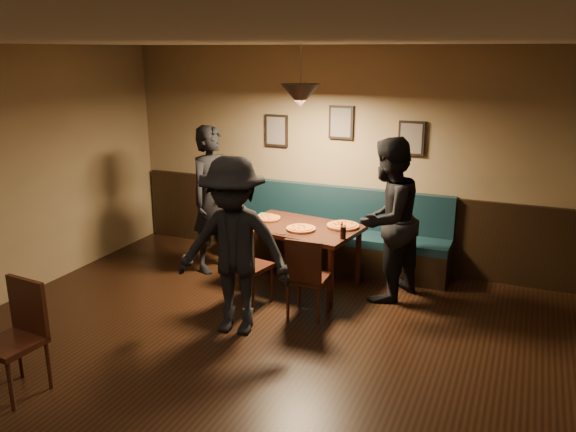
% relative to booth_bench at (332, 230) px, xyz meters
% --- Properties ---
extents(floor, '(7.00, 7.00, 0.00)m').
position_rel_booth_bench_xyz_m(floor, '(0.00, -3.20, -0.50)').
color(floor, black).
rests_on(floor, ground).
extents(ceiling, '(7.00, 7.00, 0.00)m').
position_rel_booth_bench_xyz_m(ceiling, '(0.00, -3.20, 2.30)').
color(ceiling, silver).
rests_on(ceiling, ground).
extents(wall_back, '(6.00, 0.00, 6.00)m').
position_rel_booth_bench_xyz_m(wall_back, '(0.00, 0.30, 0.90)').
color(wall_back, '#8C704F').
rests_on(wall_back, ground).
extents(wainscot, '(5.88, 0.06, 1.00)m').
position_rel_booth_bench_xyz_m(wainscot, '(0.00, 0.27, 0.00)').
color(wainscot, black).
rests_on(wainscot, ground).
extents(booth_bench, '(3.00, 0.60, 1.00)m').
position_rel_booth_bench_xyz_m(booth_bench, '(0.00, 0.00, 0.00)').
color(booth_bench, '#0F232D').
rests_on(booth_bench, ground).
extents(picture_left, '(0.32, 0.04, 0.42)m').
position_rel_booth_bench_xyz_m(picture_left, '(-0.90, 0.27, 1.20)').
color(picture_left, black).
rests_on(picture_left, wall_back).
extents(picture_center, '(0.32, 0.04, 0.42)m').
position_rel_booth_bench_xyz_m(picture_center, '(0.00, 0.27, 1.35)').
color(picture_center, black).
rests_on(picture_center, wall_back).
extents(picture_right, '(0.32, 0.04, 0.42)m').
position_rel_booth_bench_xyz_m(picture_right, '(0.90, 0.27, 1.20)').
color(picture_right, black).
rests_on(picture_right, wall_back).
extents(pendant_lamp, '(0.44, 0.44, 0.25)m').
position_rel_booth_bench_xyz_m(pendant_lamp, '(-0.17, -0.72, 1.75)').
color(pendant_lamp, black).
rests_on(pendant_lamp, ceiling).
extents(dining_table, '(1.48, 1.07, 0.73)m').
position_rel_booth_bench_xyz_m(dining_table, '(-0.17, -0.72, -0.13)').
color(dining_table, black).
rests_on(dining_table, floor).
extents(chair_near_left, '(0.47, 0.47, 0.92)m').
position_rel_booth_bench_xyz_m(chair_near_left, '(-0.47, -1.44, -0.04)').
color(chair_near_left, black).
rests_on(chair_near_left, floor).
extents(chair_near_right, '(0.41, 0.41, 0.89)m').
position_rel_booth_bench_xyz_m(chair_near_right, '(0.24, -1.47, -0.06)').
color(chair_near_right, black).
rests_on(chair_near_right, floor).
extents(diner_left, '(0.63, 0.78, 1.86)m').
position_rel_booth_bench_xyz_m(diner_left, '(-1.36, -0.67, 0.43)').
color(diner_left, black).
rests_on(diner_left, floor).
extents(diner_right, '(0.96, 1.08, 1.84)m').
position_rel_booth_bench_xyz_m(diner_right, '(0.87, -0.69, 0.42)').
color(diner_right, black).
rests_on(diner_right, floor).
extents(diner_front, '(1.23, 0.80, 1.79)m').
position_rel_booth_bench_xyz_m(diner_front, '(-0.31, -2.09, 0.39)').
color(diner_front, black).
rests_on(diner_front, floor).
extents(pizza_a, '(0.33, 0.33, 0.04)m').
position_rel_booth_bench_xyz_m(pizza_a, '(-0.63, -0.62, 0.25)').
color(pizza_a, orange).
rests_on(pizza_a, dining_table).
extents(pizza_b, '(0.38, 0.38, 0.04)m').
position_rel_booth_bench_xyz_m(pizza_b, '(-0.09, -0.87, 0.25)').
color(pizza_b, orange).
rests_on(pizza_b, dining_table).
extents(pizza_c, '(0.50, 0.50, 0.04)m').
position_rel_booth_bench_xyz_m(pizza_c, '(0.32, -0.57, 0.26)').
color(pizza_c, '#C58A25').
rests_on(pizza_c, dining_table).
extents(soda_glass, '(0.07, 0.07, 0.14)m').
position_rel_booth_bench_xyz_m(soda_glass, '(0.45, -0.97, 0.30)').
color(soda_glass, black).
rests_on(soda_glass, dining_table).
extents(tabasco_bottle, '(0.04, 0.04, 0.12)m').
position_rel_booth_bench_xyz_m(tabasco_bottle, '(0.36, -0.74, 0.30)').
color(tabasco_bottle, '#912304').
rests_on(tabasco_bottle, dining_table).
extents(napkin_a, '(0.14, 0.14, 0.01)m').
position_rel_booth_bench_xyz_m(napkin_a, '(-0.75, -0.44, 0.24)').
color(napkin_a, '#1C6B35').
rests_on(napkin_a, dining_table).
extents(napkin_b, '(0.17, 0.17, 0.01)m').
position_rel_booth_bench_xyz_m(napkin_b, '(-0.77, -0.96, 0.24)').
color(napkin_b, '#1A6521').
rests_on(napkin_b, dining_table).
extents(cutlery_set, '(0.20, 0.05, 0.00)m').
position_rel_booth_bench_xyz_m(cutlery_set, '(-0.20, -1.11, 0.24)').
color(cutlery_set, silver).
rests_on(cutlery_set, dining_table).
extents(cafe_chair_far, '(0.46, 0.46, 0.95)m').
position_rel_booth_bench_xyz_m(cafe_chair_far, '(-1.44, -3.79, -0.02)').
color(cafe_chair_far, black).
rests_on(cafe_chair_far, floor).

